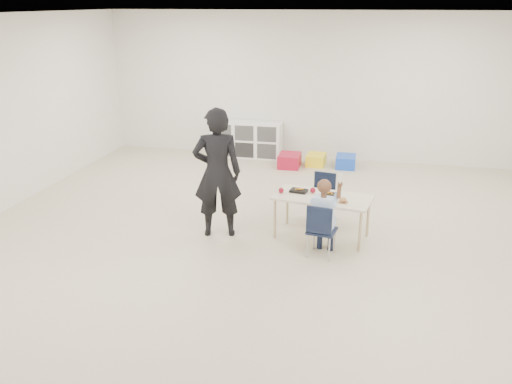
% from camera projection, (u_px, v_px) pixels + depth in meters
% --- Properties ---
extents(room, '(9.00, 9.02, 2.80)m').
position_uv_depth(room, '(258.00, 144.00, 6.24)').
color(room, '#C4B697').
rests_on(room, ground).
extents(table, '(1.32, 0.81, 0.57)m').
position_uv_depth(table, '(322.00, 217.00, 7.08)').
color(table, beige).
rests_on(table, ground).
extents(chair_near, '(0.38, 0.36, 0.68)m').
position_uv_depth(chair_near, '(322.00, 230.00, 6.55)').
color(chair_near, black).
rests_on(chair_near, ground).
extents(chair_far, '(0.38, 0.36, 0.68)m').
position_uv_depth(chair_far, '(322.00, 198.00, 7.58)').
color(chair_far, black).
rests_on(chair_far, ground).
extents(child, '(0.52, 0.52, 1.07)m').
position_uv_depth(child, '(323.00, 215.00, 6.48)').
color(child, '#BCD8FF').
rests_on(child, chair_near).
extents(lunch_tray_near, '(0.24, 0.19, 0.03)m').
position_uv_depth(lunch_tray_near, '(331.00, 195.00, 7.00)').
color(lunch_tray_near, black).
rests_on(lunch_tray_near, table).
extents(lunch_tray_far, '(0.24, 0.19, 0.03)m').
position_uv_depth(lunch_tray_far, '(299.00, 191.00, 7.15)').
color(lunch_tray_far, black).
rests_on(lunch_tray_far, table).
extents(milk_carton, '(0.08, 0.08, 0.10)m').
position_uv_depth(milk_carton, '(321.00, 196.00, 6.85)').
color(milk_carton, white).
rests_on(milk_carton, table).
extents(bread_roll, '(0.09, 0.09, 0.07)m').
position_uv_depth(bread_roll, '(343.00, 200.00, 6.77)').
color(bread_roll, '#B17948').
rests_on(bread_roll, table).
extents(apple_near, '(0.07, 0.07, 0.07)m').
position_uv_depth(apple_near, '(313.00, 190.00, 7.11)').
color(apple_near, maroon).
rests_on(apple_near, table).
extents(apple_far, '(0.07, 0.07, 0.07)m').
position_uv_depth(apple_far, '(281.00, 190.00, 7.10)').
color(apple_far, maroon).
rests_on(apple_far, table).
extents(cubby_shelf, '(1.40, 0.40, 0.70)m').
position_uv_depth(cubby_shelf, '(247.00, 139.00, 10.78)').
color(cubby_shelf, white).
rests_on(cubby_shelf, ground).
extents(adult, '(0.71, 0.57, 1.71)m').
position_uv_depth(adult, '(217.00, 173.00, 6.98)').
color(adult, black).
rests_on(adult, ground).
extents(bin_red, '(0.40, 0.51, 0.25)m').
position_uv_depth(bin_red, '(290.00, 160.00, 10.17)').
color(bin_red, '#AE112C').
rests_on(bin_red, ground).
extents(bin_yellow, '(0.36, 0.45, 0.21)m').
position_uv_depth(bin_yellow, '(316.00, 160.00, 10.28)').
color(bin_yellow, yellow).
rests_on(bin_yellow, ground).
extents(bin_blue, '(0.37, 0.47, 0.23)m').
position_uv_depth(bin_blue, '(346.00, 162.00, 10.14)').
color(bin_blue, blue).
rests_on(bin_blue, ground).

